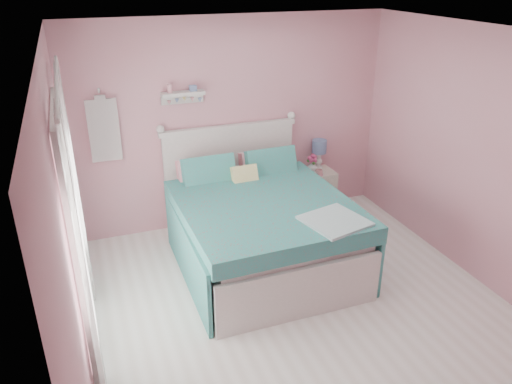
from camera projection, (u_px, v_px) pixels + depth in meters
floor at (307, 316)px, 4.83m from camera, size 4.50×4.50×0.00m
room_shell at (315, 164)px, 4.18m from camera, size 4.50×4.50×4.50m
bed at (259, 227)px, 5.59m from camera, size 1.81×2.27×1.31m
nightstand at (317, 191)px, 6.79m from camera, size 0.41×0.41×0.59m
table_lamp at (319, 149)px, 6.68m from camera, size 0.19×0.19×0.39m
vase at (312, 166)px, 6.64m from camera, size 0.16×0.16×0.14m
teacup at (319, 172)px, 6.52m from camera, size 0.11×0.11×0.08m
roses at (313, 158)px, 6.59m from camera, size 0.14×0.11×0.12m
wall_shelf at (182, 94)px, 5.78m from camera, size 0.50×0.15×0.25m
hanging_dress at (104, 131)px, 5.62m from camera, size 0.34×0.03×0.72m
french_door at (75, 235)px, 4.11m from camera, size 0.04×1.32×2.16m
curtain_near at (85, 270)px, 3.44m from camera, size 0.04×0.40×2.32m
curtain_far at (76, 188)px, 4.71m from camera, size 0.04×0.40×2.32m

